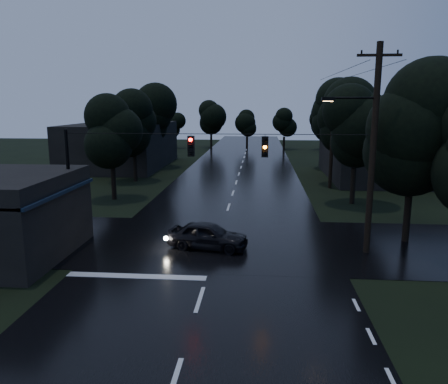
# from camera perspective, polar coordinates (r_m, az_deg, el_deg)

# --- Properties ---
(ground) EXTENTS (160.00, 160.00, 0.00)m
(ground) POSITION_cam_1_polar(r_m,az_deg,el_deg) (12.63, -6.56, -23.55)
(ground) COLOR black
(ground) RESTS_ON ground
(main_road) EXTENTS (12.00, 120.00, 0.02)m
(main_road) POSITION_cam_1_polar(r_m,az_deg,el_deg) (40.83, 1.61, 1.23)
(main_road) COLOR black
(main_road) RESTS_ON ground
(cross_street) EXTENTS (60.00, 9.00, 0.02)m
(cross_street) POSITION_cam_1_polar(r_m,az_deg,el_deg) (23.38, -0.82, -6.57)
(cross_street) COLOR black
(cross_street) RESTS_ON ground
(building_far_right) EXTENTS (10.00, 14.00, 4.40)m
(building_far_right) POSITION_cam_1_polar(r_m,az_deg,el_deg) (45.96, 19.68, 4.48)
(building_far_right) COLOR black
(building_far_right) RESTS_ON ground
(building_far_left) EXTENTS (10.00, 16.00, 5.00)m
(building_far_left) POSITION_cam_1_polar(r_m,az_deg,el_deg) (52.88, -13.17, 6.00)
(building_far_left) COLOR black
(building_far_left) RESTS_ON ground
(utility_pole_main) EXTENTS (3.50, 0.30, 10.00)m
(utility_pole_main) POSITION_cam_1_polar(r_m,az_deg,el_deg) (21.86, 18.68, 5.67)
(utility_pole_main) COLOR black
(utility_pole_main) RESTS_ON ground
(utility_pole_far) EXTENTS (2.00, 0.30, 7.50)m
(utility_pole_far) POSITION_cam_1_polar(r_m,az_deg,el_deg) (38.76, 13.89, 6.14)
(utility_pole_far) COLOR black
(utility_pole_far) RESTS_ON ground
(anchor_pole_left) EXTENTS (0.18, 0.18, 6.00)m
(anchor_pole_left) POSITION_cam_1_polar(r_m,az_deg,el_deg) (23.61, -19.52, 0.46)
(anchor_pole_left) COLOR black
(anchor_pole_left) RESTS_ON ground
(span_signals) EXTENTS (15.00, 0.37, 1.12)m
(span_signals) POSITION_cam_1_polar(r_m,az_deg,el_deg) (21.27, 0.37, 6.09)
(span_signals) COLOR black
(span_signals) RESTS_ON ground
(tree_corner_near) EXTENTS (4.48, 4.48, 9.44)m
(tree_corner_near) POSITION_cam_1_polar(r_m,az_deg,el_deg) (24.45, 23.63, 7.60)
(tree_corner_near) COLOR black
(tree_corner_near) RESTS_ON ground
(tree_left_a) EXTENTS (3.92, 3.92, 8.26)m
(tree_left_a) POSITION_cam_1_polar(r_m,az_deg,el_deg) (34.07, -14.55, 7.73)
(tree_left_a) COLOR black
(tree_left_a) RESTS_ON ground
(tree_left_b) EXTENTS (4.20, 4.20, 8.85)m
(tree_left_b) POSITION_cam_1_polar(r_m,az_deg,el_deg) (41.85, -11.75, 8.99)
(tree_left_b) COLOR black
(tree_left_b) RESTS_ON ground
(tree_left_c) EXTENTS (4.48, 4.48, 9.44)m
(tree_left_c) POSITION_cam_1_polar(r_m,az_deg,el_deg) (51.65, -9.27, 9.91)
(tree_left_c) COLOR black
(tree_left_c) RESTS_ON ground
(tree_right_a) EXTENTS (4.20, 4.20, 8.85)m
(tree_right_a) POSITION_cam_1_polar(r_m,az_deg,el_deg) (32.89, 16.89, 8.14)
(tree_right_a) COLOR black
(tree_right_a) RESTS_ON ground
(tree_right_b) EXTENTS (4.48, 4.48, 9.44)m
(tree_right_b) POSITION_cam_1_polar(r_m,az_deg,el_deg) (40.83, 15.42, 9.29)
(tree_right_b) COLOR black
(tree_right_b) RESTS_ON ground
(tree_right_c) EXTENTS (4.76, 4.76, 10.03)m
(tree_right_c) POSITION_cam_1_polar(r_m,az_deg,el_deg) (50.78, 14.05, 10.12)
(tree_right_c) COLOR black
(tree_right_c) RESTS_ON ground
(car) EXTENTS (4.29, 2.35, 1.38)m
(car) POSITION_cam_1_polar(r_m,az_deg,el_deg) (22.21, -2.11, -5.68)
(car) COLOR black
(car) RESTS_ON ground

